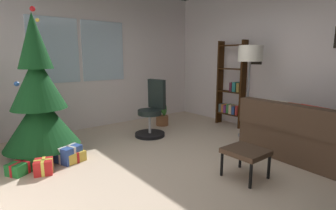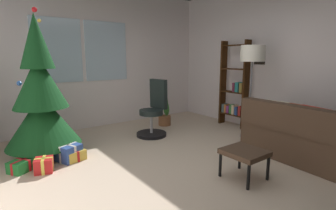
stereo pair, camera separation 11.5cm
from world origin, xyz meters
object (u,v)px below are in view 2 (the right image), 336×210
at_px(couch, 320,140).
at_px(gift_box_gold, 73,155).
at_px(footstool, 244,154).
at_px(gift_box_blue, 68,152).
at_px(holiday_tree, 41,100).
at_px(office_chair, 154,114).
at_px(floor_lamp, 252,58).
at_px(gift_box_green, 24,165).
at_px(bookshelf, 234,90).
at_px(potted_plant, 165,115).
at_px(gift_box_red, 44,165).

bearing_deg(couch, gift_box_gold, 142.27).
relative_size(footstool, gift_box_blue, 1.22).
xyz_separation_m(holiday_tree, office_chair, (1.87, -0.16, -0.44)).
bearing_deg(footstool, holiday_tree, 127.50).
relative_size(gift_box_gold, floor_lamp, 0.20).
bearing_deg(gift_box_green, holiday_tree, 49.69).
height_order(couch, bookshelf, bookshelf).
bearing_deg(office_chair, potted_plant, 37.84).
height_order(footstool, potted_plant, potted_plant).
bearing_deg(office_chair, bookshelf, -14.48).
distance_m(bookshelf, floor_lamp, 1.06).
bearing_deg(footstool, gift_box_green, 138.42).
xyz_separation_m(footstool, potted_plant, (0.74, 2.62, -0.10)).
distance_m(gift_box_green, gift_box_blue, 0.57).
distance_m(office_chair, floor_lamp, 2.04).
xyz_separation_m(gift_box_blue, floor_lamp, (2.98, -0.89, 1.33)).
xyz_separation_m(gift_box_green, gift_box_blue, (0.57, -0.02, 0.04)).
bearing_deg(potted_plant, gift_box_gold, -160.60).
bearing_deg(floor_lamp, gift_box_blue, 163.38).
bearing_deg(bookshelf, gift_box_green, 177.13).
relative_size(gift_box_red, floor_lamp, 0.16).
xyz_separation_m(gift_box_green, bookshelf, (3.98, -0.20, 0.71)).
xyz_separation_m(gift_box_red, floor_lamp, (3.34, -0.69, 1.35)).
relative_size(gift_box_gold, bookshelf, 0.18).
relative_size(footstool, office_chair, 0.45).
distance_m(couch, floor_lamp, 1.71).
bearing_deg(footstool, gift_box_gold, 128.91).
xyz_separation_m(gift_box_gold, gift_box_blue, (-0.06, 0.02, 0.04)).
bearing_deg(bookshelf, potted_plant, 139.84).
distance_m(couch, bookshelf, 2.12).
distance_m(couch, potted_plant, 2.99).
relative_size(office_chair, bookshelf, 0.58).
height_order(holiday_tree, bookshelf, holiday_tree).
bearing_deg(gift_box_red, potted_plant, 20.02).
bearing_deg(holiday_tree, gift_box_green, -130.31).
bearing_deg(gift_box_green, office_chair, 6.52).
xyz_separation_m(gift_box_gold, potted_plant, (2.23, 0.78, 0.14)).
bearing_deg(potted_plant, gift_box_blue, -161.50).
distance_m(couch, gift_box_red, 3.77).
relative_size(gift_box_green, potted_plant, 0.68).
bearing_deg(potted_plant, bookshelf, -40.16).
distance_m(gift_box_red, gift_box_blue, 0.42).
bearing_deg(floor_lamp, office_chair, 138.69).
distance_m(holiday_tree, potted_plant, 2.60).
height_order(office_chair, bookshelf, bookshelf).
bearing_deg(gift_box_blue, footstool, -50.23).
bearing_deg(holiday_tree, couch, -40.46).
relative_size(holiday_tree, potted_plant, 4.19).
xyz_separation_m(holiday_tree, gift_box_gold, (0.28, -0.46, -0.78)).
bearing_deg(gift_box_gold, gift_box_green, 176.60).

